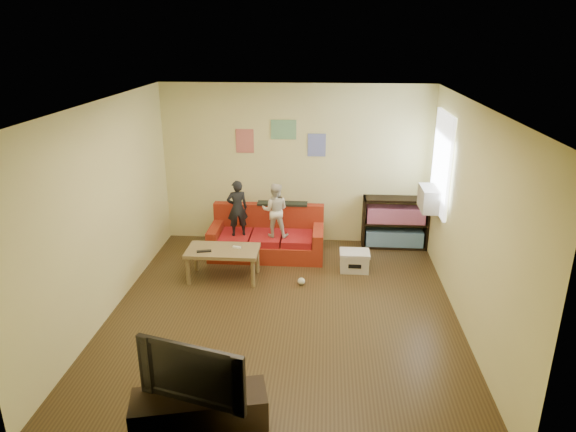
# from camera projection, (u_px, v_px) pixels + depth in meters

# --- Properties ---
(room_shell) EXTENTS (4.52, 5.02, 2.72)m
(room_shell) POSITION_uv_depth(u_px,v_px,m) (283.00, 215.00, 6.30)
(room_shell) COLOR #43321A
(room_shell) RESTS_ON ground
(sofa) EXTENTS (1.84, 0.84, 0.81)m
(sofa) POSITION_uv_depth(u_px,v_px,m) (267.00, 238.00, 8.42)
(sofa) COLOR maroon
(sofa) RESTS_ON ground
(child_a) EXTENTS (0.38, 0.31, 0.91)m
(child_a) POSITION_uv_depth(u_px,v_px,m) (237.00, 208.00, 8.11)
(child_a) COLOR black
(child_a) RESTS_ON sofa
(child_b) EXTENTS (0.43, 0.34, 0.87)m
(child_b) POSITION_uv_depth(u_px,v_px,m) (275.00, 210.00, 8.07)
(child_b) COLOR silver
(child_b) RESTS_ON sofa
(coffee_table) EXTENTS (1.05, 0.58, 0.47)m
(coffee_table) POSITION_uv_depth(u_px,v_px,m) (223.00, 253.00, 7.53)
(coffee_table) COLOR olive
(coffee_table) RESTS_ON ground
(remote) EXTENTS (0.22, 0.10, 0.02)m
(remote) POSITION_uv_depth(u_px,v_px,m) (204.00, 251.00, 7.41)
(remote) COLOR black
(remote) RESTS_ON coffee_table
(game_controller) EXTENTS (0.13, 0.07, 0.03)m
(game_controller) POSITION_uv_depth(u_px,v_px,m) (237.00, 247.00, 7.54)
(game_controller) COLOR white
(game_controller) RESTS_ON coffee_table
(bookshelf) EXTENTS (1.09, 0.33, 0.87)m
(bookshelf) POSITION_uv_depth(u_px,v_px,m) (395.00, 225.00, 8.66)
(bookshelf) COLOR black
(bookshelf) RESTS_ON ground
(window) EXTENTS (0.04, 1.08, 1.48)m
(window) POSITION_uv_depth(u_px,v_px,m) (442.00, 163.00, 7.59)
(window) COLOR white
(window) RESTS_ON room_shell
(ac_unit) EXTENTS (0.28, 0.55, 0.35)m
(ac_unit) POSITION_uv_depth(u_px,v_px,m) (430.00, 199.00, 7.79)
(ac_unit) COLOR #B7B2A3
(ac_unit) RESTS_ON window
(artwork_left) EXTENTS (0.30, 0.01, 0.40)m
(artwork_left) POSITION_uv_depth(u_px,v_px,m) (245.00, 141.00, 8.55)
(artwork_left) COLOR #D87266
(artwork_left) RESTS_ON room_shell
(artwork_center) EXTENTS (0.42, 0.01, 0.32)m
(artwork_center) POSITION_uv_depth(u_px,v_px,m) (284.00, 130.00, 8.44)
(artwork_center) COLOR #72B27F
(artwork_center) RESTS_ON room_shell
(artwork_right) EXTENTS (0.30, 0.01, 0.38)m
(artwork_right) POSITION_uv_depth(u_px,v_px,m) (317.00, 145.00, 8.49)
(artwork_right) COLOR #727FCC
(artwork_right) RESTS_ON room_shell
(file_box) EXTENTS (0.45, 0.34, 0.31)m
(file_box) POSITION_uv_depth(u_px,v_px,m) (354.00, 261.00, 7.87)
(file_box) COLOR silver
(file_box) RESTS_ON ground
(tv_stand) EXTENTS (1.26, 0.66, 0.45)m
(tv_stand) POSITION_uv_depth(u_px,v_px,m) (200.00, 416.00, 4.61)
(tv_stand) COLOR black
(tv_stand) RESTS_ON ground
(television) EXTENTS (1.01, 0.40, 0.58)m
(television) POSITION_uv_depth(u_px,v_px,m) (197.00, 368.00, 4.44)
(television) COLOR black
(television) RESTS_ON tv_stand
(tissue) EXTENTS (0.13, 0.13, 0.11)m
(tissue) POSITION_uv_depth(u_px,v_px,m) (301.00, 281.00, 7.46)
(tissue) COLOR beige
(tissue) RESTS_ON ground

